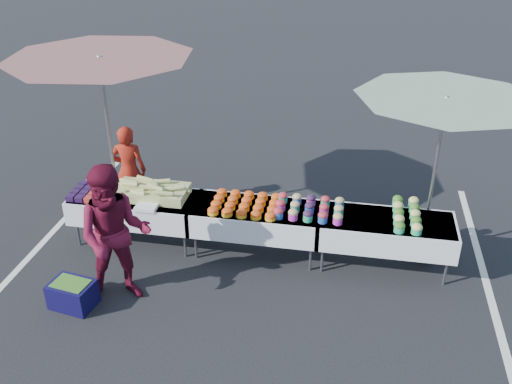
% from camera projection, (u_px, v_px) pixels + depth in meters
% --- Properties ---
extents(ground, '(80.00, 80.00, 0.00)m').
position_uv_depth(ground, '(256.00, 252.00, 8.35)').
color(ground, black).
extents(stripe_left, '(0.10, 5.00, 0.00)m').
position_uv_depth(stripe_left, '(54.00, 230.00, 8.86)').
color(stripe_left, silver).
rests_on(stripe_left, ground).
extents(stripe_right, '(0.10, 5.00, 0.00)m').
position_uv_depth(stripe_right, '(484.00, 276.00, 7.83)').
color(stripe_right, silver).
rests_on(stripe_right, ground).
extents(table_left, '(1.86, 0.81, 0.75)m').
position_uv_depth(table_left, '(136.00, 206.00, 8.36)').
color(table_left, white).
rests_on(table_left, ground).
extents(table_center, '(1.86, 0.81, 0.75)m').
position_uv_depth(table_center, '(256.00, 218.00, 8.07)').
color(table_center, white).
rests_on(table_center, ground).
extents(table_right, '(1.86, 0.81, 0.75)m').
position_uv_depth(table_right, '(385.00, 230.00, 7.78)').
color(table_right, white).
rests_on(table_right, ground).
extents(berry_punnets, '(0.40, 0.54, 0.08)m').
position_uv_depth(berry_punnets, '(87.00, 192.00, 8.32)').
color(berry_punnets, black).
rests_on(berry_punnets, table_left).
extents(corn_pile, '(1.16, 0.57, 0.26)m').
position_uv_depth(corn_pile, '(151.00, 191.00, 8.24)').
color(corn_pile, '#A1B55C').
rests_on(corn_pile, table_left).
extents(plastic_bags, '(0.30, 0.25, 0.05)m').
position_uv_depth(plastic_bags, '(147.00, 207.00, 7.96)').
color(plastic_bags, white).
rests_on(plastic_bags, table_left).
extents(carrot_bowls, '(0.95, 0.69, 0.11)m').
position_uv_depth(carrot_bowls, '(245.00, 204.00, 7.98)').
color(carrot_bowls, orange).
rests_on(carrot_bowls, table_center).
extents(potato_cups, '(0.94, 0.58, 0.16)m').
position_uv_depth(potato_cups, '(310.00, 208.00, 7.83)').
color(potato_cups, '#2254A3').
rests_on(potato_cups, table_right).
extents(bean_baskets, '(0.36, 0.86, 0.15)m').
position_uv_depth(bean_baskets, '(407.00, 214.00, 7.70)').
color(bean_baskets, '#28A16D').
rests_on(bean_baskets, table_right).
extents(vendor, '(0.60, 0.44, 1.50)m').
position_uv_depth(vendor, '(129.00, 171.00, 9.02)').
color(vendor, maroon).
rests_on(vendor, ground).
extents(customer, '(1.09, 0.96, 1.88)m').
position_uv_depth(customer, '(115.00, 236.00, 7.00)').
color(customer, maroon).
rests_on(customer, ground).
extents(umbrella_left, '(3.23, 3.23, 2.70)m').
position_uv_depth(umbrella_left, '(101.00, 73.00, 7.89)').
color(umbrella_left, black).
rests_on(umbrella_left, ground).
extents(umbrella_right, '(2.52, 2.52, 2.41)m').
position_uv_depth(umbrella_right, '(444.00, 112.00, 7.27)').
color(umbrella_right, black).
rests_on(umbrella_right, ground).
extents(storage_bin, '(0.60, 0.48, 0.35)m').
position_uv_depth(storage_bin, '(73.00, 294.00, 7.21)').
color(storage_bin, '#0E0A36').
rests_on(storage_bin, ground).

